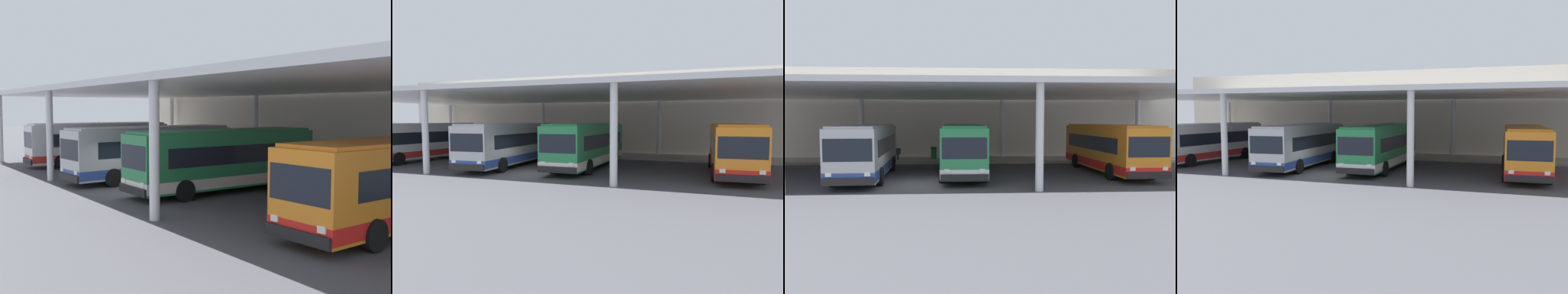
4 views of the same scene
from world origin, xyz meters
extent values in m
plane|color=#47474C|center=(0.00, 0.00, 0.00)|extent=(200.00, 200.00, 0.00)
cube|color=#A39E93|center=(0.00, 11.75, 0.09)|extent=(42.00, 4.50, 0.18)
cube|color=beige|center=(0.00, 15.00, 4.06)|extent=(48.00, 1.60, 8.12)
cube|color=silver|center=(0.00, 5.50, 5.40)|extent=(40.00, 17.00, 0.30)
cylinder|color=silver|center=(-18.50, 13.50, 2.62)|extent=(0.40, 0.40, 5.25)
cylinder|color=silver|center=(-6.17, -2.50, 2.62)|extent=(0.40, 0.40, 5.25)
cylinder|color=silver|center=(-6.17, 13.50, 2.62)|extent=(0.40, 0.40, 5.25)
cylinder|color=silver|center=(6.17, -2.50, 2.62)|extent=(0.40, 0.40, 5.25)
cylinder|color=silver|center=(6.17, 13.50, 2.62)|extent=(0.40, 0.40, 5.25)
cube|color=white|center=(-12.37, 3.21, 1.70)|extent=(3.06, 10.52, 2.70)
cube|color=red|center=(-12.37, 3.21, 0.70)|extent=(3.08, 10.54, 0.50)
cube|color=black|center=(-12.36, 3.36, 2.00)|extent=(3.00, 8.65, 0.90)
cube|color=white|center=(-12.37, 3.21, 3.11)|extent=(2.84, 10.09, 0.12)
cylinder|color=black|center=(-11.32, -0.08, 0.50)|extent=(0.33, 1.01, 1.00)
cylinder|color=black|center=(-13.44, 6.13, 0.50)|extent=(0.33, 1.01, 1.00)
cylinder|color=black|center=(-10.99, 6.00, 0.50)|extent=(0.33, 1.01, 1.00)
cube|color=#B7B7BC|center=(-3.33, 2.70, 1.70)|extent=(3.08, 10.52, 2.70)
cube|color=#2D4799|center=(-3.33, 2.70, 0.70)|extent=(3.11, 10.55, 0.50)
cube|color=black|center=(-3.34, 2.85, 2.00)|extent=(3.02, 8.66, 0.90)
cube|color=black|center=(-3.04, -2.44, 2.05)|extent=(2.30, 0.25, 1.10)
cube|color=black|center=(-3.04, -2.53, 0.55)|extent=(2.46, 0.30, 0.36)
cube|color=silver|center=(-3.33, 2.70, 3.11)|extent=(2.86, 10.10, 0.12)
cube|color=yellow|center=(-3.04, -2.41, 2.87)|extent=(1.75, 0.22, 0.28)
cube|color=white|center=(-3.93, -2.57, 0.90)|extent=(0.28, 0.10, 0.20)
cube|color=white|center=(-2.14, -2.47, 0.90)|extent=(0.28, 0.10, 0.20)
cylinder|color=black|center=(-4.37, -0.59, 0.50)|extent=(0.34, 1.01, 1.00)
cylinder|color=black|center=(-1.93, -0.45, 0.50)|extent=(0.34, 1.01, 1.00)
cylinder|color=black|center=(-4.72, 5.49, 0.50)|extent=(0.34, 1.01, 1.00)
cylinder|color=black|center=(-2.27, 5.63, 0.50)|extent=(0.34, 1.01, 1.00)
cube|color=#28844C|center=(2.50, 3.68, 1.70)|extent=(2.56, 10.41, 2.70)
cube|color=white|center=(2.50, 3.68, 0.70)|extent=(2.58, 10.43, 0.50)
cube|color=black|center=(2.50, 3.83, 2.00)|extent=(2.59, 8.54, 0.90)
cube|color=black|center=(2.53, -1.47, 2.05)|extent=(2.30, 0.13, 1.10)
cube|color=black|center=(2.53, -1.56, 0.55)|extent=(2.45, 0.17, 0.36)
cube|color=#2A8B50|center=(2.50, 3.68, 3.11)|extent=(2.35, 10.00, 0.12)
cube|color=yellow|center=(2.53, -1.44, 2.87)|extent=(1.75, 0.13, 0.28)
cube|color=white|center=(1.63, -1.56, 0.90)|extent=(0.28, 0.08, 0.20)
cube|color=white|center=(3.43, -1.55, 0.90)|extent=(0.28, 0.08, 0.20)
cylinder|color=black|center=(1.29, 0.45, 0.50)|extent=(0.29, 1.00, 1.00)
cylinder|color=black|center=(3.74, 0.46, 0.50)|extent=(0.29, 1.00, 1.00)
cylinder|color=black|center=(1.26, 6.53, 0.50)|extent=(0.29, 1.00, 1.00)
cylinder|color=black|center=(3.71, 6.54, 0.50)|extent=(0.29, 1.00, 1.00)
cube|color=orange|center=(12.15, 3.98, 1.70)|extent=(2.81, 10.47, 2.70)
cube|color=red|center=(12.15, 3.98, 0.70)|extent=(2.83, 10.49, 0.50)
cube|color=black|center=(12.14, 4.13, 2.00)|extent=(2.79, 8.60, 0.90)
cube|color=black|center=(12.30, -1.17, 2.05)|extent=(2.30, 0.19, 1.10)
cube|color=black|center=(12.30, -1.26, 0.55)|extent=(2.45, 0.23, 0.36)
cube|color=orange|center=(12.15, 3.98, 3.11)|extent=(2.60, 10.05, 0.12)
cube|color=yellow|center=(12.30, -1.14, 2.87)|extent=(1.75, 0.17, 0.28)
cube|color=white|center=(11.40, -1.28, 0.90)|extent=(0.28, 0.09, 0.20)
cube|color=white|center=(13.20, -1.22, 0.90)|extent=(0.28, 0.09, 0.20)
cylinder|color=black|center=(11.02, 0.72, 0.50)|extent=(0.31, 1.01, 1.00)
cylinder|color=black|center=(13.47, 0.79, 0.50)|extent=(0.31, 1.01, 1.00)
cylinder|color=black|center=(10.84, 6.80, 0.50)|extent=(0.31, 1.01, 1.00)
cylinder|color=black|center=(13.29, 6.87, 0.50)|extent=(0.31, 1.01, 1.00)
cube|color=#383D47|center=(-3.51, 11.75, 0.63)|extent=(1.80, 0.44, 0.08)
cube|color=#383D47|center=(-3.51, 11.95, 0.88)|extent=(1.80, 0.06, 0.44)
cube|color=#2D2D33|center=(-4.21, 11.75, 0.41)|extent=(0.10, 0.36, 0.45)
cube|color=#2D2D33|center=(-2.81, 11.75, 0.41)|extent=(0.10, 0.36, 0.45)
cylinder|color=#236638|center=(0.16, 12.08, 0.63)|extent=(0.48, 0.48, 0.90)
cylinder|color=black|center=(0.16, 12.08, 1.12)|extent=(0.52, 0.52, 0.08)
camera|label=1|loc=(22.07, -11.54, 4.23)|focal=44.69mm
camera|label=2|loc=(10.87, -19.33, 3.37)|focal=31.50mm
camera|label=3|loc=(2.17, -21.36, 3.51)|focal=36.13mm
camera|label=4|loc=(11.55, -24.17, 4.08)|focal=37.59mm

